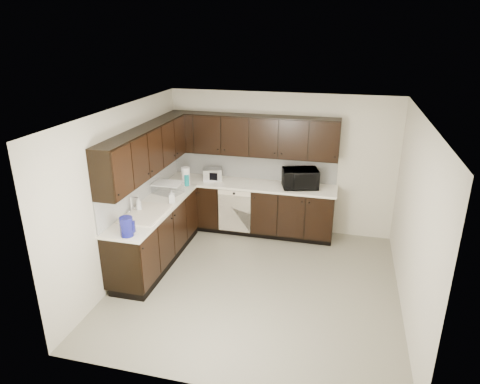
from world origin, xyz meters
name	(u,v)px	position (x,y,z in m)	size (l,w,h in m)	color
floor	(256,284)	(0.00, 0.00, 0.00)	(4.00, 4.00, 0.00)	gray
ceiling	(259,114)	(0.00, 0.00, 2.50)	(4.00, 4.00, 0.00)	white
wall_back	(281,164)	(0.00, 2.00, 1.25)	(4.00, 0.02, 2.50)	beige
wall_left	(124,193)	(-2.00, 0.00, 1.25)	(0.02, 4.00, 2.50)	beige
wall_right	(414,221)	(2.00, 0.00, 1.25)	(0.02, 4.00, 2.50)	beige
wall_front	(213,286)	(0.00, -2.00, 1.25)	(4.00, 0.02, 2.50)	beige
lower_cabinets	(213,221)	(-1.01, 1.11, 0.41)	(3.00, 2.80, 0.90)	black
countertop	(212,193)	(-1.01, 1.11, 0.92)	(3.03, 2.83, 0.04)	white
backsplash	(204,174)	(-1.22, 1.32, 1.18)	(3.00, 2.80, 0.48)	white
upper_cabinets	(207,142)	(-1.10, 1.20, 1.77)	(3.00, 2.80, 0.70)	black
dishwasher	(234,209)	(-0.70, 1.41, 0.55)	(0.58, 0.04, 0.78)	beige
sink	(146,218)	(-1.68, -0.01, 0.88)	(0.54, 0.82, 0.42)	beige
microwave	(300,179)	(0.39, 1.69, 1.10)	(0.59, 0.40, 0.33)	black
soap_bottle_a	(172,196)	(-1.48, 0.52, 1.04)	(0.09, 0.09, 0.21)	gray
soap_bottle_b	(139,203)	(-1.84, 0.11, 1.05)	(0.09, 0.09, 0.23)	gray
toaster_oven	(212,174)	(-1.19, 1.72, 1.05)	(0.33, 0.25, 0.21)	#AAAAAC
storage_bin	(168,188)	(-1.71, 0.90, 1.03)	(0.44, 0.33, 0.17)	silver
blue_pitcher	(127,227)	(-1.60, -0.70, 1.07)	(0.18, 0.18, 0.26)	#0F138F
teal_tumbler	(187,180)	(-1.53, 1.31, 1.04)	(0.09, 0.09, 0.20)	#0C878D
paper_towel_roll	(186,176)	(-1.56, 1.35, 1.10)	(0.14, 0.14, 0.32)	white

